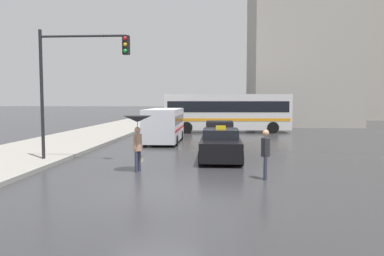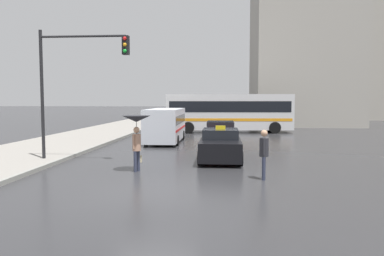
{
  "view_description": "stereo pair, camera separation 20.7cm",
  "coord_description": "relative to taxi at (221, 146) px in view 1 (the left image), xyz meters",
  "views": [
    {
      "loc": [
        1.82,
        -10.9,
        2.75
      ],
      "look_at": [
        0.59,
        7.03,
        1.4
      ],
      "focal_mm": 35.0,
      "sensor_mm": 36.0,
      "label": 1
    },
    {
      "loc": [
        2.02,
        -10.88,
        2.75
      ],
      "look_at": [
        0.59,
        7.03,
        1.4
      ],
      "focal_mm": 35.0,
      "sensor_mm": 36.0,
      "label": 2
    }
  ],
  "objects": [
    {
      "name": "city_bus",
      "position": [
        0.65,
        14.97,
        1.12
      ],
      "size": [
        10.65,
        3.23,
        3.23
      ],
      "rotation": [
        0.0,
        0.0,
        -1.5
      ],
      "color": "silver",
      "rests_on": "ground_plane"
    },
    {
      "name": "taxi",
      "position": [
        0.0,
        0.0,
        0.0
      ],
      "size": [
        1.91,
        4.06,
        1.59
      ],
      "rotation": [
        0.0,
        0.0,
        3.14
      ],
      "color": "black",
      "rests_on": "ground_plane"
    },
    {
      "name": "traffic_light",
      "position": [
        -6.25,
        -1.08,
        3.37
      ],
      "size": [
        3.97,
        0.38,
        5.78
      ],
      "color": "black",
      "rests_on": "ground_plane"
    },
    {
      "name": "ground_plane",
      "position": [
        -1.97,
        -6.07,
        -0.67
      ],
      "size": [
        300.0,
        300.0,
        0.0
      ],
      "primitive_type": "plane",
      "color": "#2D2D30"
    },
    {
      "name": "sedan_red",
      "position": [
        -0.02,
        5.4,
        -0.0
      ],
      "size": [
        1.91,
        4.6,
        1.46
      ],
      "rotation": [
        0.0,
        0.0,
        3.14
      ],
      "color": "maroon",
      "rests_on": "ground_plane"
    },
    {
      "name": "building_tower_far",
      "position": [
        20.88,
        39.45,
        14.71
      ],
      "size": [
        11.76,
        10.29,
        30.75
      ],
      "color": "#A39E93",
      "rests_on": "ground_plane"
    },
    {
      "name": "pedestrian_man",
      "position": [
        1.51,
        -4.03,
        0.35
      ],
      "size": [
        0.36,
        0.47,
        1.73
      ],
      "rotation": [
        0.0,
        0.0,
        -1.72
      ],
      "color": "#2D3347",
      "rests_on": "ground_plane"
    },
    {
      "name": "ambulance_van",
      "position": [
        -3.59,
        7.07,
        0.54
      ],
      "size": [
        2.11,
        5.8,
        2.18
      ],
      "rotation": [
        0.0,
        0.0,
        3.15
      ],
      "color": "silver",
      "rests_on": "ground_plane"
    },
    {
      "name": "pedestrian_with_umbrella",
      "position": [
        -3.19,
        -2.94,
        1.07
      ],
      "size": [
        1.09,
        1.09,
        2.15
      ],
      "rotation": [
        0.0,
        0.0,
        1.22
      ],
      "color": "#2D3347",
      "rests_on": "ground_plane"
    }
  ]
}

